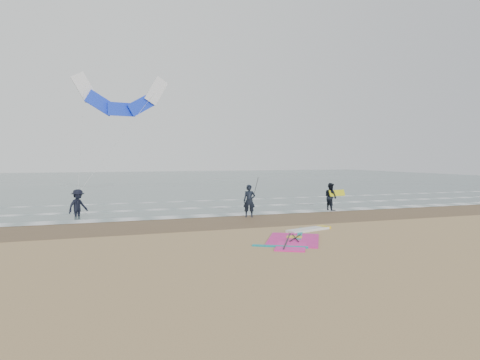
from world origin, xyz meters
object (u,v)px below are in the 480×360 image
object	(u,v)px
person_walking	(331,197)
person_wading	(78,200)
surf_kite	(121,99)
windsurf_rig	(299,237)
person_standing	(249,201)

from	to	relation	value
person_walking	person_wading	xyz separation A→B (m)	(-14.88, 2.17, 0.08)
person_walking	person_wading	bearing A→B (deg)	72.53
person_wading	surf_kite	size ratio (longest dim) A/B	0.25
windsurf_rig	person_wading	bearing A→B (deg)	132.51
windsurf_rig	person_walking	size ratio (longest dim) A/B	2.81
surf_kite	person_wading	bearing A→B (deg)	-124.64
person_walking	surf_kite	distance (m)	15.00
person_wading	surf_kite	distance (m)	7.80
person_wading	person_walking	bearing A→B (deg)	-48.77
windsurf_rig	person_standing	size ratio (longest dim) A/B	2.69
person_walking	surf_kite	xyz separation A→B (m)	(-12.20, 6.05, 6.30)
surf_kite	person_standing	bearing A→B (deg)	-48.39
person_standing	person_walking	distance (m)	5.95
person_walking	surf_kite	bearing A→B (deg)	54.46
surf_kite	windsurf_rig	bearing A→B (deg)	-65.47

